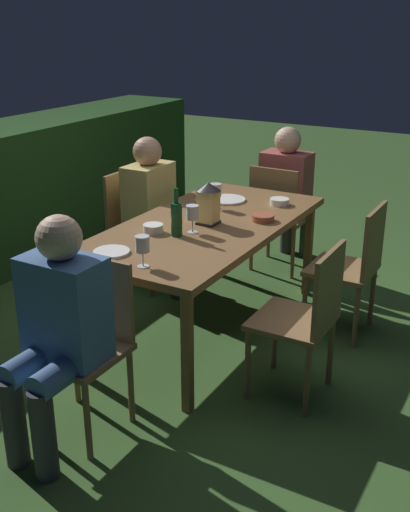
% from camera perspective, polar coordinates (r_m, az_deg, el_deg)
% --- Properties ---
extents(ground_plane, '(16.00, 16.00, 0.00)m').
position_cam_1_polar(ground_plane, '(4.24, 0.00, -6.53)').
color(ground_plane, '#385B28').
extents(dining_table, '(1.86, 0.91, 0.74)m').
position_cam_1_polar(dining_table, '(3.97, 0.00, 2.26)').
color(dining_table, brown).
rests_on(dining_table, ground).
extents(chair_side_left_a, '(0.42, 0.40, 0.87)m').
position_cam_1_polar(chair_side_left_a, '(3.37, 9.07, -5.31)').
color(chair_side_left_a, brown).
rests_on(chair_side_left_a, ground).
extents(chair_side_right_b, '(0.42, 0.40, 0.87)m').
position_cam_1_polar(chair_side_right_b, '(4.80, -6.33, 3.02)').
color(chair_side_right_b, brown).
rests_on(chair_side_right_b, ground).
extents(person_in_mustard, '(0.38, 0.47, 1.15)m').
position_cam_1_polar(person_in_mustard, '(4.65, -4.43, 4.43)').
color(person_in_mustard, tan).
rests_on(person_in_mustard, ground).
extents(chair_head_near, '(0.40, 0.42, 0.87)m').
position_cam_1_polar(chair_head_near, '(3.17, -10.67, -7.25)').
color(chair_head_near, brown).
rests_on(chair_head_near, ground).
extents(person_in_blue, '(0.48, 0.38, 1.15)m').
position_cam_1_polar(person_in_blue, '(2.97, -13.28, -6.18)').
color(person_in_blue, '#426699').
rests_on(person_in_blue, ground).
extents(chair_side_left_b, '(0.42, 0.40, 0.87)m').
position_cam_1_polar(chair_side_left_b, '(4.10, 13.28, -0.69)').
color(chair_side_left_b, brown).
rests_on(chair_side_left_b, ground).
extents(chair_head_far, '(0.40, 0.42, 0.87)m').
position_cam_1_polar(chair_head_far, '(5.04, 6.64, 3.87)').
color(chair_head_far, brown).
rests_on(chair_head_far, ground).
extents(person_in_rust, '(0.48, 0.38, 1.15)m').
position_cam_1_polar(person_in_rust, '(5.17, 7.58, 6.03)').
color(person_in_rust, '#9E4C47').
rests_on(person_in_rust, ground).
extents(lantern_centerpiece, '(0.15, 0.15, 0.27)m').
position_cam_1_polar(lantern_centerpiece, '(3.90, 0.28, 4.99)').
color(lantern_centerpiece, black).
rests_on(lantern_centerpiece, dining_table).
extents(green_bottle_on_table, '(0.07, 0.07, 0.29)m').
position_cam_1_polar(green_bottle_on_table, '(3.70, -2.59, 3.45)').
color(green_bottle_on_table, '#144723').
rests_on(green_bottle_on_table, dining_table).
extents(wine_glass_a, '(0.08, 0.08, 0.17)m').
position_cam_1_polar(wine_glass_a, '(4.23, 0.99, 5.88)').
color(wine_glass_a, silver).
rests_on(wine_glass_a, dining_table).
extents(wine_glass_b, '(0.08, 0.08, 0.17)m').
position_cam_1_polar(wine_glass_b, '(3.75, -1.15, 3.84)').
color(wine_glass_b, silver).
rests_on(wine_glass_b, dining_table).
extents(wine_glass_c, '(0.08, 0.08, 0.17)m').
position_cam_1_polar(wine_glass_c, '(3.25, -5.69, 0.95)').
color(wine_glass_c, silver).
rests_on(wine_glass_c, dining_table).
extents(plate_a, '(0.26, 0.26, 0.01)m').
position_cam_1_polar(plate_a, '(4.44, 2.00, 5.13)').
color(plate_a, white).
rests_on(plate_a, dining_table).
extents(plate_b, '(0.20, 0.20, 0.01)m').
position_cam_1_polar(plate_b, '(3.49, -8.46, 0.37)').
color(plate_b, white).
rests_on(plate_b, dining_table).
extents(bowl_olives, '(0.12, 0.12, 0.05)m').
position_cam_1_polar(bowl_olives, '(3.78, -4.72, 2.52)').
color(bowl_olives, silver).
rests_on(bowl_olives, dining_table).
extents(bowl_bread, '(0.14, 0.14, 0.04)m').
position_cam_1_polar(bowl_bread, '(4.01, 5.27, 3.50)').
color(bowl_bread, '#9E5138').
rests_on(bowl_bread, dining_table).
extents(bowl_salad, '(0.13, 0.13, 0.04)m').
position_cam_1_polar(bowl_salad, '(4.36, 6.76, 4.93)').
color(bowl_salad, silver).
rests_on(bowl_salad, dining_table).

